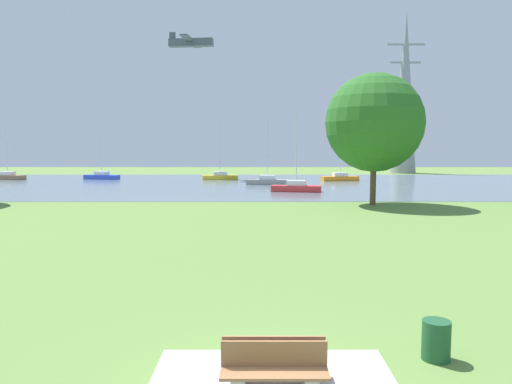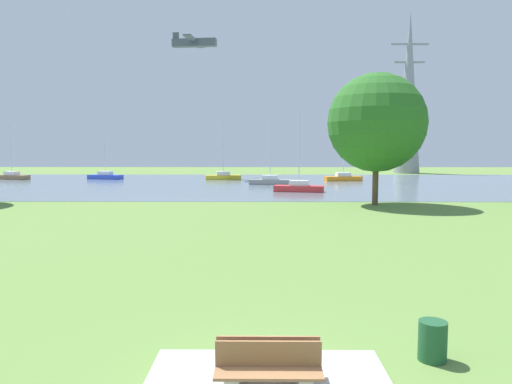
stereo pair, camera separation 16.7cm
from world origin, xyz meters
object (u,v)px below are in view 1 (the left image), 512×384
sailboat_orange (342,177)px  electricity_pylon (406,93)px  sailboat_red (298,187)px  light_aircraft (192,42)px  litter_bin (438,340)px  sailboat_brown (10,176)px  tree_mid_shore (376,123)px  bench_facing_inland (276,375)px  sailboat_yellow (222,176)px  bench_facing_water (275,361)px  sailboat_gray (269,181)px  sailboat_blue (103,176)px

sailboat_orange → electricity_pylon: (14.45, 20.51, 13.19)m
sailboat_red → light_aircraft: size_ratio=0.95×
litter_bin → sailboat_brown: (-37.56, 56.19, 0.07)m
sailboat_brown → tree_mid_shore: size_ratio=0.77×
bench_facing_inland → sailboat_brown: sailboat_brown is taller
sailboat_yellow → tree_mid_shore: 33.01m
bench_facing_water → sailboat_orange: 55.63m
bench_facing_inland → sailboat_gray: sailboat_gray is taller
bench_facing_inland → litter_bin: 3.69m
sailboat_yellow → electricity_pylon: bearing=30.5°
sailboat_gray → electricity_pylon: 38.58m
sailboat_yellow → tree_mid_shore: bearing=-65.1°
bench_facing_water → sailboat_yellow: sailboat_yellow is taller
bench_facing_inland → sailboat_orange: sailboat_orange is taller
sailboat_brown → litter_bin: bearing=-56.2°
sailboat_brown → electricity_pylon: size_ratio=0.28×
sailboat_blue → tree_mid_shore: bearing=-45.1°
sailboat_blue → sailboat_orange: bearing=-5.8°
litter_bin → light_aircraft: size_ratio=0.09×
sailboat_gray → tree_mid_shore: size_ratio=0.80×
litter_bin → bench_facing_water: bearing=-161.7°
bench_facing_water → litter_bin: (3.31, 1.10, -0.07)m
sailboat_gray → electricity_pylon: (24.14, 27.06, 13.18)m
sailboat_red → tree_mid_shore: bearing=-66.1°
bench_facing_water → sailboat_gray: bearing=88.8°
sailboat_orange → sailboat_yellow: 16.13m
sailboat_gray → sailboat_red: sailboat_red is taller
sailboat_orange → sailboat_blue: 32.45m
litter_bin → sailboat_blue: 62.00m
litter_bin → sailboat_red: 37.59m
litter_bin → sailboat_gray: 47.01m
sailboat_yellow → sailboat_gray: bearing=-55.9°
tree_mid_shore → sailboat_red: bearing=113.9°
sailboat_gray → sailboat_blue: (-22.58, 9.84, -0.03)m
sailboat_gray → sailboat_blue: size_ratio=1.41×
litter_bin → bench_facing_inland: bearing=-153.7°
sailboat_red → electricity_pylon: 44.30m
litter_bin → sailboat_brown: sailboat_brown is taller
sailboat_orange → sailboat_blue: bearing=174.2°
sailboat_blue → tree_mid_shore: (30.07, -30.14, 5.69)m
bench_facing_inland → tree_mid_shore: (8.49, 28.28, 5.67)m
bench_facing_inland → sailboat_brown: 67.21m
sailboat_brown → electricity_pylon: (59.39, 17.82, 13.18)m
electricity_pylon → sailboat_orange: bearing=-125.2°
sailboat_blue → sailboat_red: sailboat_red is taller
sailboat_blue → electricity_pylon: 51.52m
sailboat_brown → sailboat_orange: bearing=-3.4°
bench_facing_water → tree_mid_shore: 29.56m
bench_facing_inland → sailboat_orange: (10.69, 55.13, -0.01)m
electricity_pylon → bench_facing_inland: bearing=-108.4°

